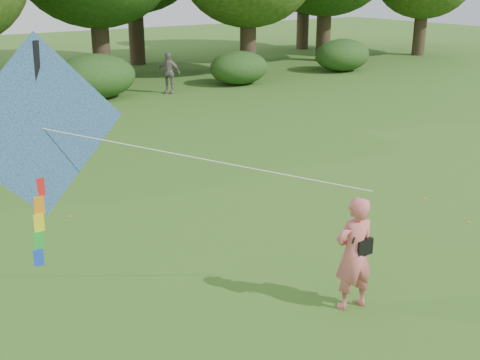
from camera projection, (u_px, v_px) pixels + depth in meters
ground at (334, 292)px, 9.94m from camera, size 100.00×100.00×0.00m
man_kite_flyer at (354, 254)px, 9.22m from camera, size 0.74×0.55×1.84m
bystander_right at (168, 73)px, 26.39m from camera, size 1.06×1.06×1.80m
crossbody_bag at (361, 245)px, 9.22m from camera, size 0.43×0.20×0.72m
flying_kite at (41, 131)px, 8.04m from camera, size 5.46×2.35×3.26m
shrub_band at (5, 88)px, 23.01m from camera, size 39.15×3.22×1.88m
fallen_leaves at (364, 222)px, 12.76m from camera, size 10.36×13.15×0.01m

